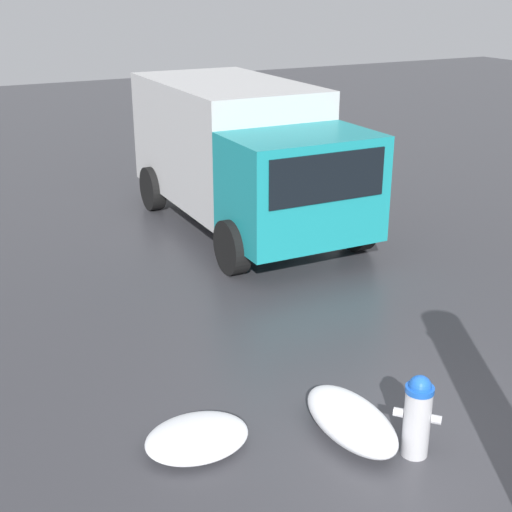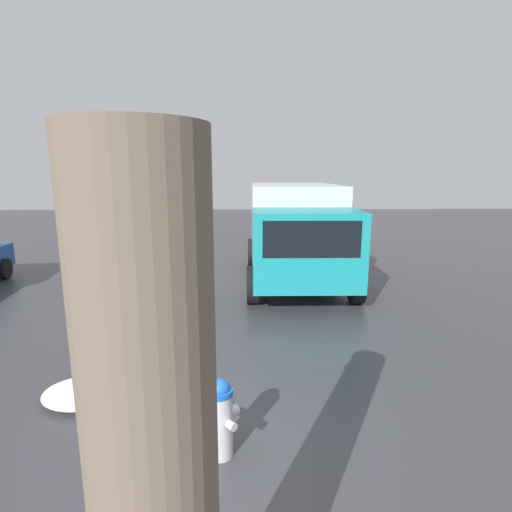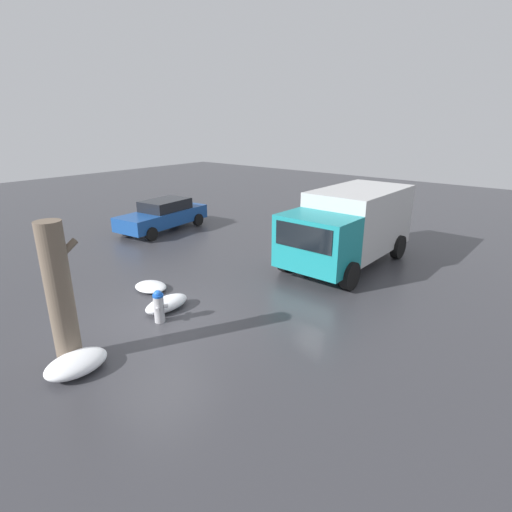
# 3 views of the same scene
# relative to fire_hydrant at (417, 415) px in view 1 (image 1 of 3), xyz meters

# --- Properties ---
(ground_plane) EXTENTS (60.00, 60.00, 0.00)m
(ground_plane) POSITION_rel_fire_hydrant_xyz_m (-0.00, 0.00, -0.46)
(ground_plane) COLOR #38383D
(fire_hydrant) EXTENTS (0.41, 0.40, 0.89)m
(fire_hydrant) POSITION_rel_fire_hydrant_xyz_m (0.00, 0.00, 0.00)
(fire_hydrant) COLOR #B7B7BC
(fire_hydrant) RESTS_ON ground_plane
(delivery_truck) EXTENTS (5.89, 2.77, 2.68)m
(delivery_truck) POSITION_rel_fire_hydrant_xyz_m (7.30, -1.69, 1.02)
(delivery_truck) COLOR teal
(delivery_truck) RESTS_ON ground_plane
(pedestrian) EXTENTS (0.36, 0.36, 1.66)m
(pedestrian) POSITION_rel_fire_hydrant_xyz_m (6.06, -0.70, 0.45)
(pedestrian) COLOR #23232D
(pedestrian) RESTS_ON ground_plane
(snow_pile_by_hydrant) EXTENTS (1.36, 0.66, 0.38)m
(snow_pile_by_hydrant) POSITION_rel_fire_hydrant_xyz_m (0.55, 0.40, -0.27)
(snow_pile_by_hydrant) COLOR white
(snow_pile_by_hydrant) RESTS_ON ground_plane
(snow_pile_by_tree) EXTENTS (0.86, 1.09, 0.22)m
(snow_pile_by_tree) POSITION_rel_fire_hydrant_xyz_m (1.12, 1.90, -0.35)
(snow_pile_by_tree) COLOR white
(snow_pile_by_tree) RESTS_ON ground_plane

